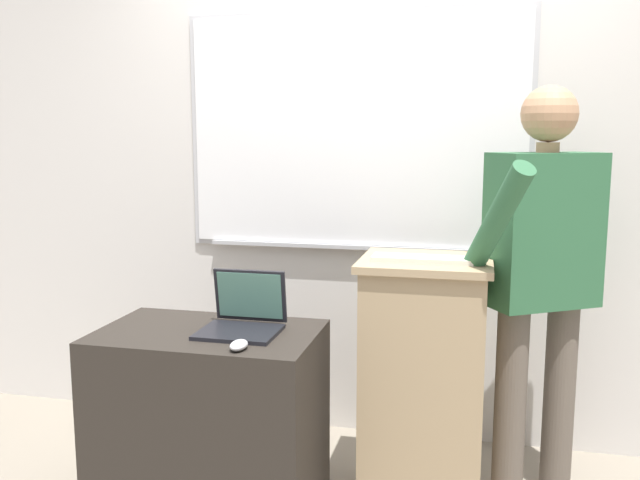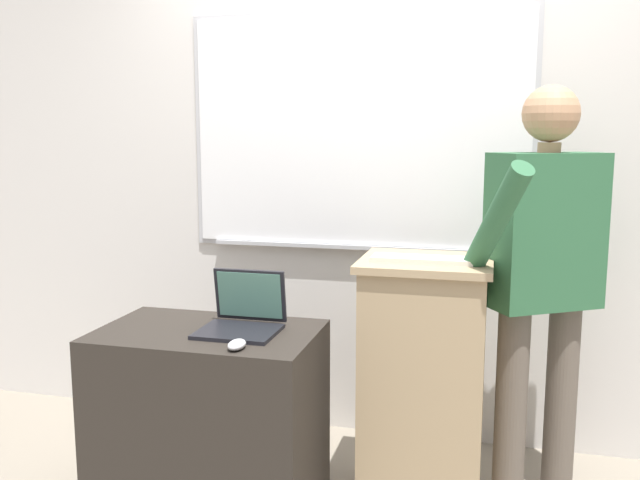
{
  "view_description": "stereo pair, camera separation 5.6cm",
  "coord_description": "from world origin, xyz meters",
  "px_view_note": "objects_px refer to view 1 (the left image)",
  "views": [
    {
      "loc": [
        0.48,
        -2.18,
        1.52
      ],
      "look_at": [
        -0.15,
        0.47,
        1.1
      ],
      "focal_mm": 38.0,
      "sensor_mm": 36.0,
      "label": 1
    },
    {
      "loc": [
        0.53,
        -2.17,
        1.52
      ],
      "look_at": [
        -0.15,
        0.47,
        1.1
      ],
      "focal_mm": 38.0,
      "sensor_mm": 36.0,
      "label": 2
    }
  ],
  "objects_px": {
    "lectern_podium": "(423,381)",
    "person_presenter": "(542,264)",
    "side_desk": "(210,422)",
    "wireless_keyboard": "(422,259)",
    "laptop": "(244,316)",
    "computer_mouse_by_laptop": "(239,345)"
  },
  "relations": [
    {
      "from": "laptop",
      "to": "computer_mouse_by_laptop",
      "type": "relative_size",
      "value": 3.04
    },
    {
      "from": "wireless_keyboard",
      "to": "computer_mouse_by_laptop",
      "type": "bearing_deg",
      "value": -144.71
    },
    {
      "from": "lectern_podium",
      "to": "wireless_keyboard",
      "type": "distance_m",
      "value": 0.53
    },
    {
      "from": "person_presenter",
      "to": "wireless_keyboard",
      "type": "xyz_separation_m",
      "value": [
        -0.47,
        -0.2,
        0.04
      ]
    },
    {
      "from": "laptop",
      "to": "wireless_keyboard",
      "type": "relative_size",
      "value": 0.77
    },
    {
      "from": "person_presenter",
      "to": "laptop",
      "type": "distance_m",
      "value": 1.22
    },
    {
      "from": "side_desk",
      "to": "wireless_keyboard",
      "type": "bearing_deg",
      "value": 16.21
    },
    {
      "from": "lectern_podium",
      "to": "laptop",
      "type": "bearing_deg",
      "value": -160.14
    },
    {
      "from": "wireless_keyboard",
      "to": "computer_mouse_by_laptop",
      "type": "height_order",
      "value": "wireless_keyboard"
    },
    {
      "from": "lectern_podium",
      "to": "side_desk",
      "type": "bearing_deg",
      "value": -160.32
    },
    {
      "from": "laptop",
      "to": "wireless_keyboard",
      "type": "bearing_deg",
      "value": 15.69
    },
    {
      "from": "side_desk",
      "to": "wireless_keyboard",
      "type": "xyz_separation_m",
      "value": [
        0.81,
        0.24,
        0.66
      ]
    },
    {
      "from": "lectern_podium",
      "to": "person_presenter",
      "type": "height_order",
      "value": "person_presenter"
    },
    {
      "from": "side_desk",
      "to": "computer_mouse_by_laptop",
      "type": "height_order",
      "value": "computer_mouse_by_laptop"
    },
    {
      "from": "side_desk",
      "to": "wireless_keyboard",
      "type": "height_order",
      "value": "wireless_keyboard"
    },
    {
      "from": "side_desk",
      "to": "person_presenter",
      "type": "relative_size",
      "value": 0.5
    },
    {
      "from": "lectern_podium",
      "to": "person_presenter",
      "type": "xyz_separation_m",
      "value": [
        0.46,
        0.14,
        0.49
      ]
    },
    {
      "from": "wireless_keyboard",
      "to": "person_presenter",
      "type": "bearing_deg",
      "value": 22.89
    },
    {
      "from": "laptop",
      "to": "computer_mouse_by_laptop",
      "type": "height_order",
      "value": "laptop"
    },
    {
      "from": "person_presenter",
      "to": "laptop",
      "type": "bearing_deg",
      "value": 166.82
    },
    {
      "from": "side_desk",
      "to": "person_presenter",
      "type": "distance_m",
      "value": 1.49
    },
    {
      "from": "laptop",
      "to": "wireless_keyboard",
      "type": "xyz_separation_m",
      "value": [
        0.68,
        0.19,
        0.22
      ]
    }
  ]
}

